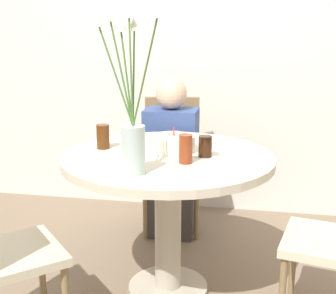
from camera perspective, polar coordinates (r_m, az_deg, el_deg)
ground_plane at (r=2.65m, az=-0.00°, el=-16.99°), size 16.00×16.00×0.00m
wall_back at (r=3.51m, az=3.90°, el=13.10°), size 8.00×0.05×2.60m
dining_table at (r=2.39m, az=-0.00°, el=-4.57°), size 1.07×1.07×0.76m
chair_left_flank at (r=3.25m, az=0.46°, el=-1.07°), size 0.46×0.46×0.91m
birthday_cake at (r=2.40m, az=0.70°, el=0.44°), size 0.22×0.22×0.13m
flower_vase at (r=2.00m, az=-4.62°, el=4.27°), size 0.35×0.26×0.71m
side_plate at (r=2.63m, az=3.86°, el=0.84°), size 0.21×0.21×0.01m
drink_glass_0 at (r=2.48m, az=-7.93°, el=1.26°), size 0.07×0.07×0.13m
drink_glass_1 at (r=2.19m, az=2.16°, el=-0.24°), size 0.06×0.06×0.14m
drink_glass_2 at (r=2.30m, az=4.55°, el=0.07°), size 0.07×0.07×0.10m
person_woman at (r=3.10m, az=0.39°, el=-2.04°), size 0.34×0.24×1.07m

